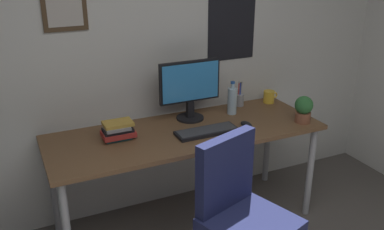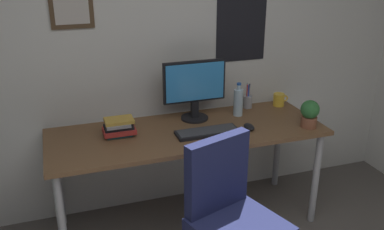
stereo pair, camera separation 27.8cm
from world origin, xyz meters
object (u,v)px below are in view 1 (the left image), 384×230
object	(u,v)px
book_stack_left	(118,131)
coffee_mug_near	(269,97)
monitor	(190,88)
keyboard	(207,131)
pen_cup	(239,99)
potted_plant	(303,108)
office_chair	(240,210)
computer_mouse	(246,124)
water_bottle	(232,100)

from	to	relation	value
book_stack_left	coffee_mug_near	bearing A→B (deg)	7.57
monitor	book_stack_left	size ratio (longest dim) A/B	2.16
keyboard	pen_cup	world-z (taller)	pen_cup
pen_cup	keyboard	bearing A→B (deg)	-142.11
book_stack_left	potted_plant	bearing A→B (deg)	-12.02
keyboard	potted_plant	distance (m)	0.73
keyboard	office_chair	bearing A→B (deg)	-97.64
keyboard	potted_plant	xyz separation A→B (m)	(0.71, -0.11, 0.09)
monitor	pen_cup	world-z (taller)	monitor
coffee_mug_near	office_chair	bearing A→B (deg)	-131.07
keyboard	pen_cup	distance (m)	0.60
monitor	computer_mouse	size ratio (longest dim) A/B	4.18
keyboard	coffee_mug_near	bearing A→B (deg)	24.49
water_bottle	office_chair	bearing A→B (deg)	-116.23
computer_mouse	coffee_mug_near	world-z (taller)	coffee_mug_near
coffee_mug_near	book_stack_left	xyz separation A→B (m)	(-1.30, -0.17, 0.01)
computer_mouse	potted_plant	size ratio (longest dim) A/B	0.56
potted_plant	water_bottle	bearing A→B (deg)	136.59
office_chair	book_stack_left	world-z (taller)	office_chair
potted_plant	coffee_mug_near	bearing A→B (deg)	87.97
keyboard	water_bottle	world-z (taller)	water_bottle
office_chair	coffee_mug_near	distance (m)	1.26
keyboard	monitor	bearing A→B (deg)	89.15
monitor	coffee_mug_near	world-z (taller)	monitor
keyboard	coffee_mug_near	size ratio (longest dim) A/B	3.41
coffee_mug_near	potted_plant	bearing A→B (deg)	-92.03
water_bottle	book_stack_left	size ratio (longest dim) A/B	1.19
potted_plant	keyboard	bearing A→B (deg)	170.93
water_bottle	potted_plant	size ratio (longest dim) A/B	1.29
computer_mouse	pen_cup	xyz separation A→B (m)	(0.17, 0.39, 0.04)
pen_cup	monitor	bearing A→B (deg)	-169.63
office_chair	computer_mouse	size ratio (longest dim) A/B	8.64
monitor	water_bottle	world-z (taller)	monitor
keyboard	book_stack_left	bearing A→B (deg)	164.37
monitor	potted_plant	distance (m)	0.82
keyboard	potted_plant	world-z (taller)	potted_plant
potted_plant	book_stack_left	xyz separation A→B (m)	(-1.28, 0.27, -0.05)
monitor	pen_cup	size ratio (longest dim) A/B	2.30
book_stack_left	pen_cup	bearing A→B (deg)	11.32
coffee_mug_near	potted_plant	size ratio (longest dim) A/B	0.65
potted_plant	book_stack_left	world-z (taller)	potted_plant
keyboard	water_bottle	distance (m)	0.42
keyboard	water_bottle	xyz separation A→B (m)	(0.33, 0.24, 0.09)
office_chair	coffee_mug_near	size ratio (longest dim) A/B	7.54
computer_mouse	potted_plant	distance (m)	0.43
book_stack_left	office_chair	bearing A→B (deg)	-57.03
monitor	coffee_mug_near	bearing A→B (deg)	3.92
coffee_mug_near	book_stack_left	world-z (taller)	book_stack_left
office_chair	keyboard	world-z (taller)	office_chair
water_bottle	coffee_mug_near	distance (m)	0.41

